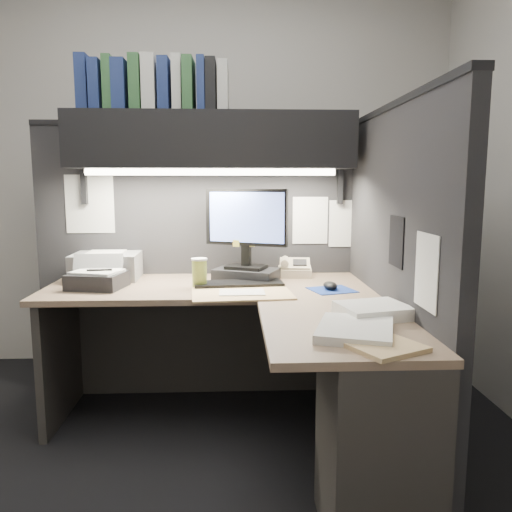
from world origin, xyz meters
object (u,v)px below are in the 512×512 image
at_px(overhead_shelf, 212,141).
at_px(coffee_cup, 200,274).
at_px(notebook_stack, 97,280).
at_px(desk, 277,375).
at_px(telephone, 295,269).
at_px(printer, 107,266).
at_px(monitor, 246,244).
at_px(keyboard, 239,284).

distance_m(overhead_shelf, coffee_cup, 0.75).
relative_size(overhead_shelf, notebook_stack, 5.79).
relative_size(desk, notebook_stack, 6.35).
height_order(overhead_shelf, telephone, overhead_shelf).
xyz_separation_m(overhead_shelf, printer, (-0.61, 0.02, -0.70)).
xyz_separation_m(monitor, telephone, (0.29, 0.13, -0.16)).
bearing_deg(overhead_shelf, printer, 177.81).
relative_size(monitor, notebook_stack, 1.91).
distance_m(printer, notebook_stack, 0.27).
bearing_deg(printer, coffee_cup, -28.42).
xyz_separation_m(desk, notebook_stack, (-0.89, 0.51, 0.33)).
bearing_deg(notebook_stack, telephone, 15.85).
xyz_separation_m(overhead_shelf, monitor, (0.19, -0.07, -0.57)).
bearing_deg(telephone, desk, -95.52).
height_order(overhead_shelf, printer, overhead_shelf).
xyz_separation_m(keyboard, notebook_stack, (-0.74, -0.01, 0.03)).
xyz_separation_m(coffee_cup, notebook_stack, (-0.53, 0.01, -0.03)).
height_order(monitor, keyboard, monitor).
relative_size(printer, notebook_stack, 1.36).
relative_size(telephone, coffee_cup, 1.40).
distance_m(desk, telephone, 0.89).
relative_size(monitor, telephone, 2.52).
distance_m(desk, overhead_shelf, 1.33).
height_order(desk, monitor, monitor).
bearing_deg(printer, notebook_stack, -87.98).
height_order(coffee_cup, notebook_stack, coffee_cup).
height_order(desk, overhead_shelf, overhead_shelf).
xyz_separation_m(telephone, notebook_stack, (-1.07, -0.30, 0.00)).
xyz_separation_m(overhead_shelf, coffee_cup, (-0.06, -0.26, -0.70)).
distance_m(telephone, printer, 1.08).
relative_size(coffee_cup, printer, 0.40).
xyz_separation_m(printer, notebook_stack, (0.02, -0.27, -0.03)).
relative_size(keyboard, coffee_cup, 3.22).
bearing_deg(printer, desk, -41.67).
xyz_separation_m(desk, printer, (-0.91, 0.78, 0.36)).
bearing_deg(keyboard, printer, 156.08).
distance_m(keyboard, telephone, 0.44).
distance_m(overhead_shelf, notebook_stack, 0.97).
bearing_deg(monitor, overhead_shelf, -179.06).
bearing_deg(keyboard, monitor, 68.93).
xyz_separation_m(telephone, printer, (-1.08, -0.04, 0.03)).
height_order(telephone, coffee_cup, coffee_cup).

